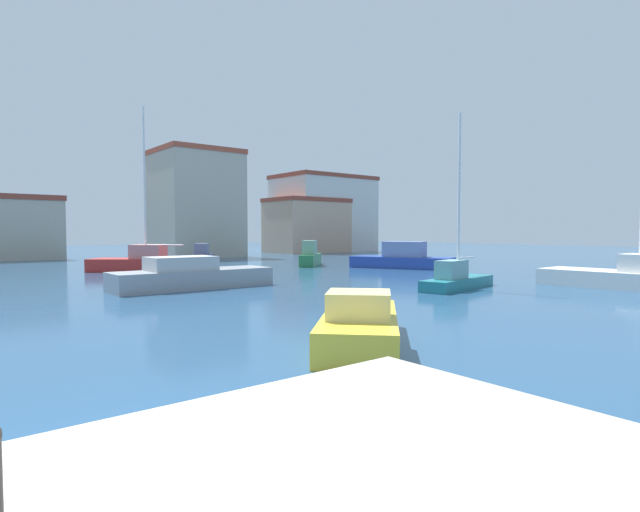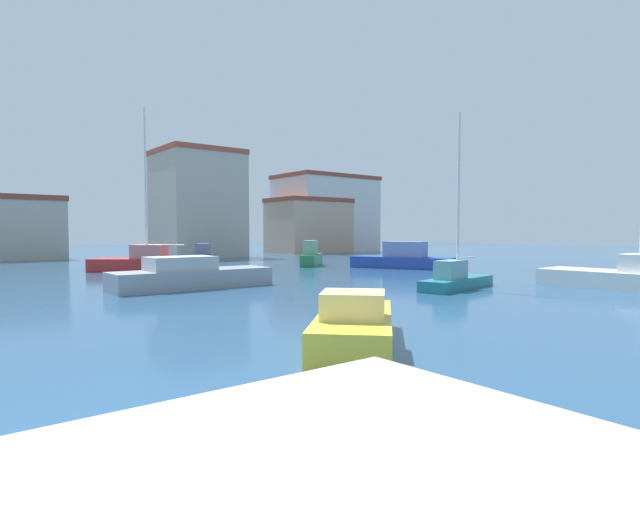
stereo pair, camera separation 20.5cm
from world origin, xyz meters
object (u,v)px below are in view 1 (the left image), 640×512
(motorboat_yellow_outer_mooring, at_px, (360,325))
(motorboat_navy_distant_east, at_px, (200,258))
(motorboat_green_mid_harbor, at_px, (310,256))
(motorboat_blue_far_left, at_px, (402,259))
(sailboat_red_behind_lamppost, at_px, (146,262))
(sailboat_teal_distant_north, at_px, (456,278))
(motorboat_grey_center_channel, at_px, (191,276))

(motorboat_yellow_outer_mooring, xyz_separation_m, motorboat_navy_distant_east, (9.63, 29.01, 0.07))
(motorboat_green_mid_harbor, distance_m, motorboat_blue_far_left, 7.19)
(sailboat_red_behind_lamppost, distance_m, motorboat_yellow_outer_mooring, 25.26)
(sailboat_teal_distant_north, bearing_deg, motorboat_green_mid_harbor, 75.49)
(motorboat_blue_far_left, bearing_deg, motorboat_grey_center_channel, -171.08)
(motorboat_green_mid_harbor, height_order, motorboat_grey_center_channel, motorboat_green_mid_harbor)
(sailboat_red_behind_lamppost, distance_m, motorboat_blue_far_left, 17.80)
(motorboat_yellow_outer_mooring, bearing_deg, sailboat_red_behind_lamppost, 81.25)
(motorboat_yellow_outer_mooring, relative_size, motorboat_blue_far_left, 0.61)
(motorboat_grey_center_channel, bearing_deg, motorboat_navy_distant_east, 63.46)
(sailboat_red_behind_lamppost, bearing_deg, motorboat_blue_far_left, -29.38)
(motorboat_grey_center_channel, relative_size, motorboat_blue_far_left, 0.98)
(sailboat_red_behind_lamppost, height_order, motorboat_grey_center_channel, sailboat_red_behind_lamppost)
(motorboat_yellow_outer_mooring, relative_size, motorboat_navy_distant_east, 1.07)
(sailboat_red_behind_lamppost, bearing_deg, sailboat_teal_distant_north, -68.76)
(motorboat_yellow_outer_mooring, relative_size, motorboat_grey_center_channel, 0.62)
(sailboat_teal_distant_north, distance_m, motorboat_navy_distant_east, 23.41)
(motorboat_navy_distant_east, bearing_deg, motorboat_blue_far_left, -52.72)
(sailboat_teal_distant_north, height_order, motorboat_blue_far_left, sailboat_teal_distant_north)
(motorboat_grey_center_channel, bearing_deg, motorboat_yellow_outer_mooring, -97.93)
(sailboat_red_behind_lamppost, height_order, motorboat_blue_far_left, sailboat_red_behind_lamppost)
(sailboat_teal_distant_north, bearing_deg, motorboat_yellow_outer_mooring, -153.49)
(motorboat_navy_distant_east, relative_size, motorboat_blue_far_left, 0.57)
(motorboat_green_mid_harbor, xyz_separation_m, motorboat_grey_center_channel, (-13.81, -8.93, -0.14))
(motorboat_green_mid_harbor, height_order, motorboat_navy_distant_east, motorboat_green_mid_harbor)
(motorboat_navy_distant_east, distance_m, motorboat_grey_center_channel, 17.35)
(sailboat_teal_distant_north, relative_size, motorboat_navy_distant_east, 1.86)
(motorboat_yellow_outer_mooring, distance_m, motorboat_grey_center_channel, 13.62)
(motorboat_yellow_outer_mooring, height_order, motorboat_green_mid_harbor, motorboat_green_mid_harbor)
(motorboat_navy_distant_east, bearing_deg, sailboat_red_behind_lamppost, -145.04)
(motorboat_blue_far_left, bearing_deg, motorboat_navy_distant_east, 127.28)
(motorboat_blue_far_left, bearing_deg, sailboat_red_behind_lamppost, 150.62)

